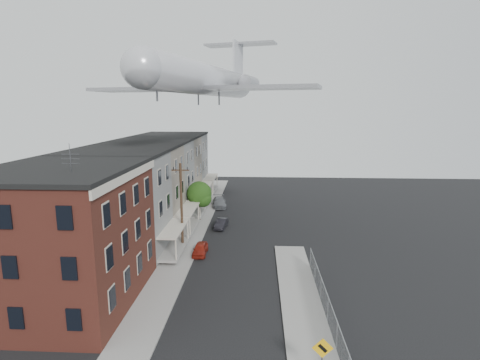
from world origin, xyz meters
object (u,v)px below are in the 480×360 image
at_px(utility_pole, 181,205).
at_px(street_tree, 200,195).
at_px(car_near, 200,249).
at_px(car_mid, 221,223).
at_px(airplane, 207,80).
at_px(warning_sign, 322,354).
at_px(car_far, 219,202).

xyz_separation_m(utility_pole, street_tree, (0.33, 9.92, -1.22)).
bearing_deg(street_tree, car_near, -81.32).
xyz_separation_m(utility_pole, car_near, (2.06, -1.39, -4.12)).
height_order(car_mid, airplane, airplane).
height_order(warning_sign, car_near, warning_sign).
bearing_deg(car_near, warning_sign, -62.66).
bearing_deg(car_far, airplane, -101.90).
relative_size(street_tree, car_near, 1.59).
bearing_deg(airplane, car_far, 86.05).
relative_size(utility_pole, car_near, 2.74).
height_order(warning_sign, airplane, airplane).
distance_m(street_tree, car_near, 11.80).
distance_m(warning_sign, car_far, 37.40).
distance_m(car_mid, airplane, 17.50).
distance_m(utility_pole, car_near, 4.81).
bearing_deg(car_far, utility_pole, -104.58).
xyz_separation_m(street_tree, car_near, (1.73, -11.31, -2.89)).
xyz_separation_m(car_far, airplane, (-0.52, -7.52, 17.10)).
relative_size(street_tree, car_mid, 1.53).
distance_m(street_tree, car_far, 7.97).
xyz_separation_m(utility_pole, car_far, (2.00, 17.21, -3.99)).
bearing_deg(airplane, car_mid, -54.52).
xyz_separation_m(car_near, airplane, (-0.57, 11.08, 17.22)).
xyz_separation_m(utility_pole, car_mid, (3.30, 7.14, -4.11)).
height_order(street_tree, car_mid, street_tree).
xyz_separation_m(street_tree, car_mid, (2.97, -2.79, -2.89)).
height_order(car_near, car_mid, car_mid).
bearing_deg(street_tree, utility_pole, -91.89).
distance_m(car_near, car_far, 18.60).
height_order(car_far, airplane, airplane).
relative_size(warning_sign, car_near, 0.85).
bearing_deg(car_mid, car_far, 103.73).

